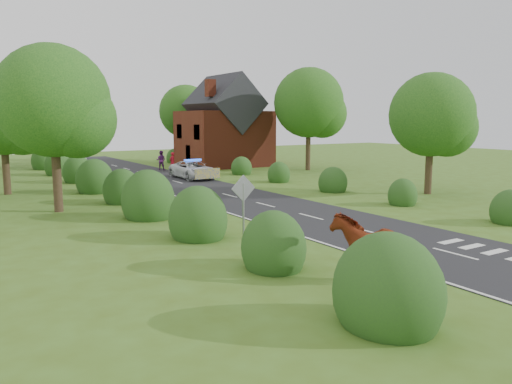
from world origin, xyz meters
TOP-DOWN VIEW (x-y plane):
  - ground at (0.00, 0.00)m, footprint 120.00×120.00m
  - road at (0.00, 15.00)m, footprint 6.00×70.00m
  - road_markings at (-1.60, 12.93)m, footprint 4.96×70.00m
  - hedgerow_left at (-6.51, 11.69)m, footprint 2.75×50.41m
  - hedgerow_right at (6.60, 11.21)m, footprint 2.10×45.78m
  - tree_left_a at (-9.75, 11.86)m, footprint 5.74×5.60m
  - tree_left_b at (-11.25, 19.86)m, footprint 5.74×5.60m
  - tree_right_a at (11.23, 5.87)m, footprint 5.33×5.20m
  - tree_right_b at (14.29, 21.84)m, footprint 6.56×6.40m
  - tree_right_c at (9.27, 37.85)m, footprint 6.15×6.00m
  - road_sign at (-5.00, 2.00)m, footprint 1.06×0.08m
  - house at (9.49, 30.00)m, footprint 8.00×7.40m
  - cow at (-4.60, -4.42)m, footprint 2.68×1.96m
  - police_van at (2.01, 21.50)m, footprint 2.34×5.11m
  - pedestrian_red at (2.84, 27.62)m, footprint 0.76×0.67m
  - pedestrian_purple at (2.41, 29.27)m, footprint 1.12×1.09m

SIDE VIEW (x-z plane):
  - ground at x=0.00m, z-range 0.00..0.00m
  - road at x=0.00m, z-range 0.00..0.02m
  - road_markings at x=-1.60m, z-range 0.02..0.03m
  - hedgerow_right at x=6.60m, z-range -0.50..1.60m
  - police_van at x=2.01m, z-range -0.07..1.48m
  - hedgerow_left at x=-6.51m, z-range -0.75..2.25m
  - cow at x=-4.60m, z-range 0.00..1.70m
  - pedestrian_red at x=2.84m, z-range 0.00..1.74m
  - pedestrian_purple at x=2.41m, z-range 0.00..1.82m
  - road_sign at x=-5.00m, z-range 0.39..2.92m
  - house at x=9.49m, z-range -0.80..8.37m
  - tree_right_a at x=11.23m, z-range 0.96..8.52m
  - tree_left_b at x=-11.25m, z-range 1.01..9.08m
  - tree_left_a at x=-9.75m, z-range 1.15..9.53m
  - tree_right_c at x=9.27m, z-range 1.05..9.63m
  - tree_right_b at x=14.29m, z-range 1.24..10.64m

